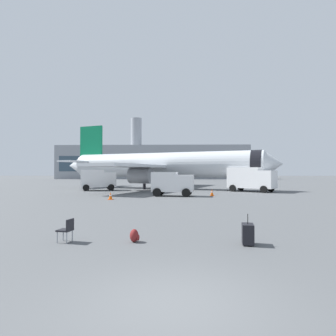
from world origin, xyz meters
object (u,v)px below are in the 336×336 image
object	(u,v)px
fuel_truck	(251,178)
safety_cone_mid	(111,196)
safety_cone_near	(212,193)
rolling_suitcase	(248,234)
gate_chair	(67,229)
airplane_at_gate	(162,165)
traveller_backpack	(135,236)
service_truck	(98,179)
cargo_van	(172,183)

from	to	relation	value
fuel_truck	safety_cone_mid	world-z (taller)	fuel_truck
fuel_truck	safety_cone_near	distance (m)	9.30
safety_cone_mid	rolling_suitcase	distance (m)	19.09
safety_cone_near	gate_chair	xyz separation A→B (m)	(-7.83, -21.33, 0.13)
airplane_at_gate	traveller_backpack	size ratio (longest dim) A/B	72.06
fuel_truck	safety_cone_near	xyz separation A→B (m)	(-5.93, -7.02, -1.40)
gate_chair	airplane_at_gate	bearing A→B (deg)	87.38
service_truck	rolling_suitcase	world-z (taller)	service_truck
cargo_van	traveller_backpack	xyz separation A→B (m)	(-1.01, -20.89, -1.22)
gate_chair	cargo_van	bearing A→B (deg)	80.49
service_truck	safety_cone_near	xyz separation A→B (m)	(15.00, -9.09, -1.24)
cargo_van	gate_chair	world-z (taller)	cargo_van
safety_cone_near	cargo_van	bearing A→B (deg)	-175.43
cargo_van	safety_cone_near	bearing A→B (deg)	4.57
service_truck	safety_cone_mid	distance (m)	14.58
airplane_at_gate	service_truck	distance (m)	10.05
safety_cone_mid	rolling_suitcase	world-z (taller)	rolling_suitcase
fuel_truck	gate_chair	size ratio (longest dim) A/B	7.25
service_truck	safety_cone_mid	bearing A→B (deg)	-70.07
safety_cone_mid	gate_chair	world-z (taller)	gate_chair
safety_cone_near	traveller_backpack	xyz separation A→B (m)	(-5.32, -21.23, -0.14)
airplane_at_gate	cargo_van	distance (m)	14.21
safety_cone_near	gate_chair	bearing A→B (deg)	-110.15
service_truck	cargo_van	xyz separation A→B (m)	(10.69, -9.44, -0.16)
service_truck	cargo_van	distance (m)	14.26
traveller_backpack	airplane_at_gate	bearing A→B (deg)	91.49
service_truck	cargo_van	bearing A→B (deg)	-41.45
service_truck	gate_chair	world-z (taller)	service_truck
service_truck	traveller_backpack	xyz separation A→B (m)	(9.68, -30.32, -1.37)
service_truck	gate_chair	size ratio (longest dim) A/B	6.10
safety_cone_near	rolling_suitcase	size ratio (longest dim) A/B	0.68
safety_cone_mid	traveller_backpack	bearing A→B (deg)	-74.18
airplane_at_gate	rolling_suitcase	distance (m)	35.56
cargo_van	safety_cone_mid	xyz separation A→B (m)	(-5.73, -4.21, -1.11)
fuel_truck	traveller_backpack	bearing A→B (deg)	-111.71
safety_cone_near	fuel_truck	bearing A→B (deg)	49.83
fuel_truck	rolling_suitcase	distance (m)	29.42
safety_cone_near	traveller_backpack	size ratio (longest dim) A/B	1.55
service_truck	fuel_truck	bearing A→B (deg)	-5.64
traveller_backpack	gate_chair	world-z (taller)	gate_chair
cargo_van	safety_cone_mid	size ratio (longest dim) A/B	6.70
airplane_at_gate	gate_chair	distance (m)	35.07
fuel_truck	airplane_at_gate	bearing A→B (deg)	151.72
fuel_truck	traveller_backpack	world-z (taller)	fuel_truck
airplane_at_gate	rolling_suitcase	size ratio (longest dim) A/B	31.44
cargo_van	rolling_suitcase	distance (m)	21.39
safety_cone_mid	gate_chair	xyz separation A→B (m)	(2.22, -16.77, 0.16)
traveller_backpack	rolling_suitcase	bearing A→B (deg)	-3.56
traveller_backpack	fuel_truck	bearing A→B (deg)	68.29
service_truck	fuel_truck	xyz separation A→B (m)	(20.92, -2.07, 0.16)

